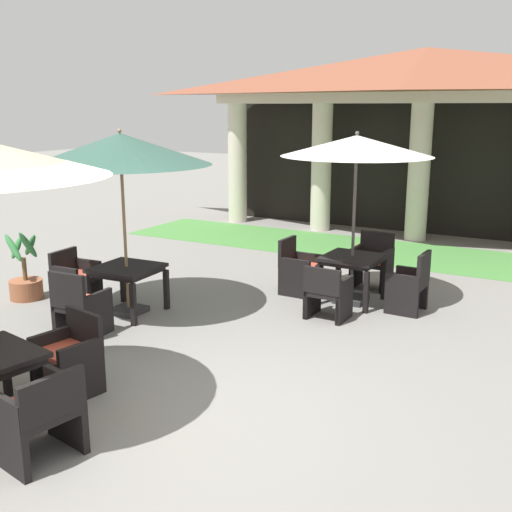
# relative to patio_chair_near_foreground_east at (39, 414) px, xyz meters

# --- Properties ---
(ground_plane) EXTENTS (60.00, 60.00, 0.00)m
(ground_plane) POSITION_rel_patio_chair_near_foreground_east_xyz_m (0.44, 1.14, -0.42)
(ground_plane) COLOR gray
(background_pavilion) EXTENTS (10.70, 2.67, 4.22)m
(background_pavilion) POSITION_rel_patio_chair_near_foreground_east_xyz_m (0.44, 10.72, 2.80)
(background_pavilion) COLOR beige
(background_pavilion) RESTS_ON ground
(lawn_strip) EXTENTS (12.50, 2.36, 0.01)m
(lawn_strip) POSITION_rel_patio_chair_near_foreground_east_xyz_m (0.44, 9.06, -0.41)
(lawn_strip) COLOR #47843D
(lawn_strip) RESTS_ON ground
(patio_chair_near_foreground_east) EXTENTS (0.69, 0.73, 0.84)m
(patio_chair_near_foreground_east) POSITION_rel_patio_chair_near_foreground_east_xyz_m (0.00, 0.00, 0.00)
(patio_chair_near_foreground_east) COLOR black
(patio_chair_near_foreground_east) RESTS_ON ground
(patio_chair_near_foreground_north) EXTENTS (0.69, 0.64, 0.86)m
(patio_chair_near_foreground_north) POSITION_rel_patio_chair_near_foreground_east_xyz_m (-0.73, 1.07, -0.01)
(patio_chair_near_foreground_north) COLOR black
(patio_chair_near_foreground_north) RESTS_ON ground
(patio_table_mid_left) EXTENTS (0.88, 0.88, 0.74)m
(patio_table_mid_left) POSITION_rel_patio_chair_near_foreground_east_xyz_m (0.79, 5.48, 0.22)
(patio_table_mid_left) COLOR black
(patio_table_mid_left) RESTS_ON ground
(patio_umbrella_mid_left) EXTENTS (2.26, 2.26, 2.63)m
(patio_umbrella_mid_left) POSITION_rel_patio_chair_near_foreground_east_xyz_m (0.79, 5.48, 1.97)
(patio_umbrella_mid_left) COLOR #2D2D2D
(patio_umbrella_mid_left) RESTS_ON ground
(patio_chair_mid_left_west) EXTENTS (0.58, 0.56, 0.90)m
(patio_chair_mid_left_west) POSITION_rel_patio_chair_near_foreground_east_xyz_m (-0.12, 5.51, -0.01)
(patio_chair_mid_left_west) COLOR black
(patio_chair_mid_left_west) RESTS_ON ground
(patio_chair_mid_left_south) EXTENTS (0.59, 0.52, 0.79)m
(patio_chair_mid_left_south) POSITION_rel_patio_chair_near_foreground_east_xyz_m (0.77, 4.57, -0.03)
(patio_chair_mid_left_south) COLOR black
(patio_chair_mid_left_south) RESTS_ON ground
(patio_chair_mid_left_east) EXTENTS (0.53, 0.56, 0.92)m
(patio_chair_mid_left_east) POSITION_rel_patio_chair_near_foreground_east_xyz_m (1.71, 5.45, -0.00)
(patio_chair_mid_left_east) COLOR black
(patio_chair_mid_left_east) RESTS_ON ground
(patio_chair_mid_left_north) EXTENTS (0.62, 0.53, 0.93)m
(patio_chair_mid_left_north) POSITION_rel_patio_chair_near_foreground_east_xyz_m (0.82, 6.40, 0.02)
(patio_chair_mid_left_north) COLOR black
(patio_chair_mid_left_north) RESTS_ON ground
(patio_table_mid_right) EXTENTS (0.93, 0.93, 0.71)m
(patio_table_mid_right) POSITION_rel_patio_chair_near_foreground_east_xyz_m (-1.91, 3.37, 0.20)
(patio_table_mid_right) COLOR black
(patio_table_mid_right) RESTS_ON ground
(patio_umbrella_mid_right) EXTENTS (2.56, 2.56, 2.69)m
(patio_umbrella_mid_right) POSITION_rel_patio_chair_near_foreground_east_xyz_m (-1.91, 3.37, 1.97)
(patio_umbrella_mid_right) COLOR #2D2D2D
(patio_umbrella_mid_right) RESTS_ON ground
(patio_chair_mid_right_south) EXTENTS (0.61, 0.59, 0.91)m
(patio_chair_mid_right_south) POSITION_rel_patio_chair_near_foreground_east_xyz_m (-1.86, 2.36, -0.01)
(patio_chair_mid_right_south) COLOR black
(patio_chair_mid_right_south) RESTS_ON ground
(patio_chair_mid_right_west) EXTENTS (0.56, 0.61, 0.84)m
(patio_chair_mid_right_west) POSITION_rel_patio_chair_near_foreground_east_xyz_m (-2.91, 3.32, -0.02)
(patio_chair_mid_right_west) COLOR black
(patio_chair_mid_right_west) RESTS_ON ground
(potted_palm_left_edge) EXTENTS (0.51, 0.51, 1.14)m
(potted_palm_left_edge) POSITION_rel_patio_chair_near_foreground_east_xyz_m (-3.79, 3.12, -0.13)
(potted_palm_left_edge) COLOR #995638
(potted_palm_left_edge) RESTS_ON ground
(terracotta_urn) EXTENTS (0.32, 0.32, 0.46)m
(terracotta_urn) POSITION_rel_patio_chair_near_foreground_east_xyz_m (0.16, 7.60, -0.22)
(terracotta_urn) COLOR #9E5633
(terracotta_urn) RESTS_ON ground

